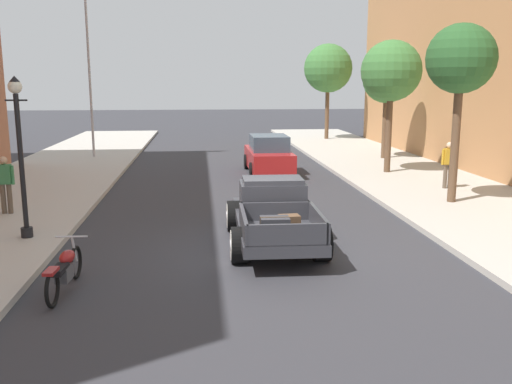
% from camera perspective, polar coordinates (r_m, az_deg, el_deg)
% --- Properties ---
extents(ground_plane, '(140.00, 140.00, 0.00)m').
position_cam_1_polar(ground_plane, '(13.01, -0.27, -6.00)').
color(ground_plane, '#333338').
extents(hotrod_truck_gunmetal, '(2.26, 4.97, 1.58)m').
position_cam_1_polar(hotrod_truck_gunmetal, '(13.54, 1.72, -2.02)').
color(hotrod_truck_gunmetal, '#333338').
rests_on(hotrod_truck_gunmetal, ground).
extents(motorcycle_parked, '(0.62, 2.12, 0.93)m').
position_cam_1_polar(motorcycle_parked, '(10.97, -19.07, -7.51)').
color(motorcycle_parked, black).
rests_on(motorcycle_parked, ground).
extents(car_background_red, '(1.89, 4.31, 1.65)m').
position_cam_1_polar(car_background_red, '(23.90, 1.30, 3.76)').
color(car_background_red, '#AD1E1E').
rests_on(car_background_red, ground).
extents(pedestrian_sidewalk_left, '(0.53, 0.22, 1.65)m').
position_cam_1_polar(pedestrian_sidewalk_left, '(17.33, -24.37, 1.01)').
color(pedestrian_sidewalk_left, brown).
rests_on(pedestrian_sidewalk_left, sidewalk_left).
extents(pedestrian_sidewalk_right, '(0.53, 0.22, 1.65)m').
position_cam_1_polar(pedestrian_sidewalk_right, '(20.78, 19.16, 2.92)').
color(pedestrian_sidewalk_right, brown).
rests_on(pedestrian_sidewalk_right, sidewalk_right).
extents(street_lamp_near, '(0.50, 0.32, 3.85)m').
position_cam_1_polar(street_lamp_near, '(14.25, -23.09, 4.41)').
color(street_lamp_near, black).
rests_on(street_lamp_near, sidewalk_left).
extents(flagpole, '(1.74, 0.16, 9.16)m').
position_cam_1_polar(flagpole, '(29.28, -16.45, 14.49)').
color(flagpole, '#B2B2B7').
rests_on(flagpole, sidewalk_left).
extents(street_tree_nearest, '(2.10, 2.10, 5.46)m').
position_cam_1_polar(street_tree_nearest, '(18.24, 20.29, 12.52)').
color(street_tree_nearest, brown).
rests_on(street_tree_nearest, sidewalk_right).
extents(street_tree_second, '(2.48, 2.48, 5.41)m').
position_cam_1_polar(street_tree_second, '(23.79, 13.73, 11.92)').
color(street_tree_second, brown).
rests_on(street_tree_second, sidewalk_right).
extents(street_tree_third, '(2.36, 2.36, 5.07)m').
position_cam_1_polar(street_tree_third, '(28.30, 13.30, 11.18)').
color(street_tree_third, brown).
rests_on(street_tree_third, sidewalk_right).
extents(street_tree_farthest, '(3.17, 3.17, 6.22)m').
position_cam_1_polar(street_tree_farthest, '(37.65, 7.41, 12.46)').
color(street_tree_farthest, brown).
rests_on(street_tree_farthest, sidewalk_right).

